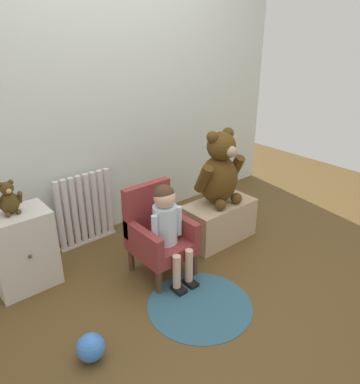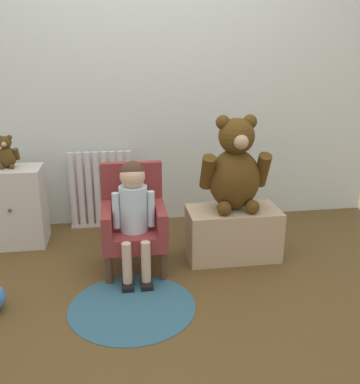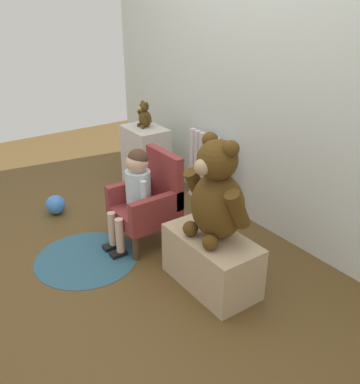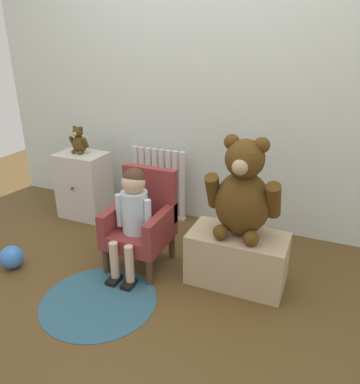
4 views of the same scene
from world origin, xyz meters
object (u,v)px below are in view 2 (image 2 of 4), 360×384
object	(u,v)px
radiator	(101,190)
child_armchair	(134,220)
floor_rug	(132,306)
large_teddy_bear	(235,169)
low_bench	(233,233)
small_dresser	(15,207)
child_figure	(133,203)
small_teddy_bear	(7,153)

from	to	relation	value
radiator	child_armchair	size ratio (longest dim) A/B	0.92
floor_rug	child_armchair	bearing A→B (deg)	85.59
radiator	large_teddy_bear	world-z (taller)	large_teddy_bear
low_bench	floor_rug	xyz separation A→B (m)	(-0.69, -0.52, -0.17)
small_dresser	child_armchair	size ratio (longest dim) A/B	0.86
small_dresser	large_teddy_bear	distance (m)	1.56
child_armchair	floor_rug	size ratio (longest dim) A/B	0.95
radiator	low_bench	size ratio (longest dim) A/B	1.00
child_armchair	radiator	bearing A→B (deg)	107.43
child_armchair	child_figure	world-z (taller)	child_figure
low_bench	large_teddy_bear	xyz separation A→B (m)	(0.00, 0.02, 0.44)
small_dresser	child_figure	world-z (taller)	child_figure
small_dresser	large_teddy_bear	bearing A→B (deg)	-15.34
child_figure	low_bench	bearing A→B (deg)	11.88
low_bench	large_teddy_bear	size ratio (longest dim) A/B	0.98
child_armchair	floor_rug	xyz separation A→B (m)	(-0.04, -0.49, -0.31)
radiator	child_armchair	world-z (taller)	child_armchair
radiator	floor_rug	size ratio (longest dim) A/B	0.88
radiator	child_figure	size ratio (longest dim) A/B	0.85
small_teddy_bear	radiator	bearing A→B (deg)	20.71
large_teddy_bear	small_teddy_bear	bearing A→B (deg)	164.31
small_teddy_bear	large_teddy_bear	bearing A→B (deg)	-15.69
child_armchair	large_teddy_bear	world-z (taller)	large_teddy_bear
radiator	child_armchair	distance (m)	0.73
child_figure	low_bench	distance (m)	0.73
large_teddy_bear	radiator	bearing A→B (deg)	143.56
child_armchair	small_dresser	bearing A→B (deg)	150.91
small_dresser	child_armchair	bearing A→B (deg)	-29.09
small_dresser	radiator	bearing A→B (deg)	22.42
radiator	floor_rug	world-z (taller)	radiator
child_armchair	floor_rug	bearing A→B (deg)	-94.41
child_figure	floor_rug	bearing A→B (deg)	-95.65
radiator	small_teddy_bear	world-z (taller)	small_teddy_bear
small_dresser	child_figure	size ratio (longest dim) A/B	0.79
child_figure	small_teddy_bear	bearing A→B (deg)	145.24
low_bench	small_dresser	bearing A→B (deg)	163.93
child_figure	floor_rug	size ratio (longest dim) A/B	1.03
large_teddy_bear	small_teddy_bear	distance (m)	1.55
child_figure	small_teddy_bear	xyz separation A→B (m)	(-0.83, 0.58, 0.20)
child_figure	small_teddy_bear	distance (m)	1.03
small_dresser	small_teddy_bear	xyz separation A→B (m)	(-0.02, 0.01, 0.38)
floor_rug	small_teddy_bear	bearing A→B (deg)	129.54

